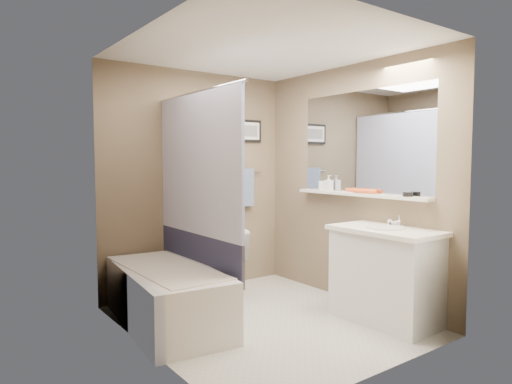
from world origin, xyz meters
TOP-DOWN VIEW (x-y plane):
  - ground at (0.00, 0.00)m, footprint 2.50×2.50m
  - ceiling at (0.00, 0.00)m, footprint 2.20×2.50m
  - wall_back at (0.00, 1.23)m, footprint 2.20×0.04m
  - wall_front at (0.00, -1.23)m, footprint 2.20×0.04m
  - wall_left at (-1.08, 0.00)m, footprint 0.04×2.50m
  - wall_right at (1.08, 0.00)m, footprint 0.04×2.50m
  - tile_surround at (-1.09, 0.50)m, footprint 0.02×1.55m
  - curtain_rod at (-0.40, 0.50)m, footprint 0.02×1.55m
  - curtain_upper at (-0.40, 0.50)m, footprint 0.03×1.45m
  - curtain_lower at (-0.40, 0.50)m, footprint 0.03×1.45m
  - mirror at (1.09, -0.15)m, footprint 0.02×1.60m
  - shelf at (1.04, -0.15)m, footprint 0.12×1.60m
  - towel_bar at (0.55, 1.22)m, footprint 0.60×0.02m
  - towel at (0.55, 1.20)m, footprint 0.34×0.05m
  - art_frame at (0.55, 1.23)m, footprint 0.62×0.02m
  - art_mat at (0.55, 1.22)m, footprint 0.56×0.00m
  - art_image at (0.55, 1.22)m, footprint 0.50×0.00m
  - door at (0.55, -1.24)m, footprint 0.80×0.02m
  - door_handle at (0.22, -1.19)m, footprint 0.10×0.02m
  - bathtub at (-0.75, 0.44)m, footprint 0.86×1.57m
  - tub_rim at (-0.75, 0.44)m, footprint 0.56×1.36m
  - toilet at (0.02, 0.91)m, footprint 0.42×0.73m
  - vanity at (0.85, -0.64)m, footprint 0.52×0.91m
  - countertop at (0.84, -0.64)m, footprint 0.54×0.96m
  - sink_basin at (0.83, -0.64)m, footprint 0.34×0.34m
  - faucet_spout at (1.03, -0.64)m, footprint 0.02×0.02m
  - faucet_knob at (1.03, -0.54)m, footprint 0.05×0.05m
  - candle_bowl_near at (1.04, -0.72)m, footprint 0.09×0.09m
  - hair_brush_front at (1.04, -0.25)m, footprint 0.07×0.22m
  - hair_brush_back at (1.04, -0.10)m, footprint 0.04×0.22m
  - pink_comb at (1.04, -0.01)m, footprint 0.04×0.16m
  - glass_jar at (1.04, 0.35)m, footprint 0.08×0.08m
  - soap_bottle at (1.04, 0.26)m, footprint 0.08×0.08m

SIDE VIEW (x-z plane):
  - ground at x=0.00m, z-range 0.00..0.00m
  - bathtub at x=-0.75m, z-range 0.00..0.50m
  - toilet at x=0.02m, z-range 0.00..0.74m
  - vanity at x=0.85m, z-range 0.00..0.80m
  - tub_rim at x=-0.75m, z-range 0.49..0.51m
  - curtain_lower at x=-0.40m, z-range 0.40..0.76m
  - countertop at x=0.84m, z-range 0.80..0.84m
  - sink_basin at x=0.83m, z-range 0.84..0.86m
  - faucet_knob at x=1.03m, z-range 0.84..0.90m
  - faucet_spout at x=1.03m, z-range 0.84..0.94m
  - tile_surround at x=-1.09m, z-range 0.00..2.00m
  - door at x=0.55m, z-range 0.00..2.00m
  - door_handle at x=0.22m, z-range 0.99..1.01m
  - shelf at x=1.04m, z-range 1.09..1.11m
  - pink_comb at x=1.04m, z-range 1.11..1.12m
  - towel at x=0.55m, z-range 0.90..1.34m
  - candle_bowl_near at x=1.04m, z-range 1.11..1.16m
  - hair_brush_front at x=1.04m, z-range 1.12..1.16m
  - hair_brush_back at x=1.04m, z-range 1.12..1.16m
  - glass_jar at x=1.04m, z-range 1.11..1.22m
  - soap_bottle at x=1.04m, z-range 1.11..1.28m
  - wall_back at x=0.00m, z-range 0.00..2.40m
  - wall_front at x=0.00m, z-range 0.00..2.40m
  - wall_left at x=-1.08m, z-range 0.00..2.40m
  - wall_right at x=1.08m, z-range 0.00..2.40m
  - towel_bar at x=0.55m, z-range 1.29..1.31m
  - curtain_upper at x=-0.40m, z-range 0.76..2.04m
  - mirror at x=1.09m, z-range 1.12..2.12m
  - art_frame at x=0.55m, z-range 1.65..1.91m
  - art_mat at x=0.55m, z-range 1.68..1.88m
  - art_image at x=0.55m, z-range 1.72..1.84m
  - curtain_rod at x=-0.40m, z-range 2.04..2.06m
  - ceiling at x=0.00m, z-range 2.36..2.40m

